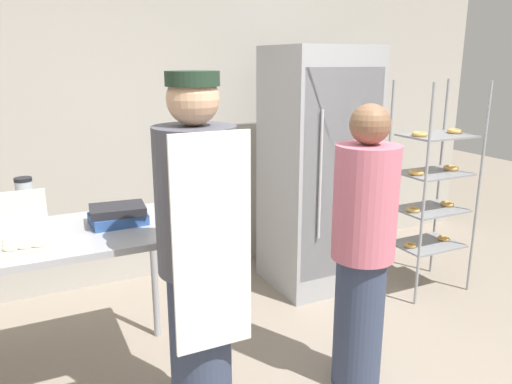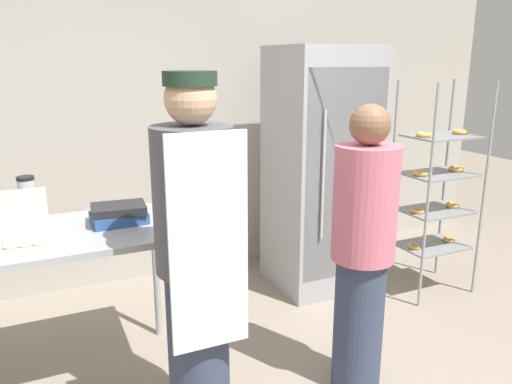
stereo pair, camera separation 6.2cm
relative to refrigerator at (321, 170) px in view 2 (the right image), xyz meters
The scene contains 9 objects.
back_wall 1.28m from the refrigerator, 140.04° to the left, with size 6.40×0.12×2.78m, color #ADA89E.
refrigerator is the anchor object (origin of this frame).
baking_rack 0.92m from the refrigerator, 33.26° to the right, with size 0.59×0.43×1.68m.
prep_counter 2.04m from the refrigerator, 162.90° to the right, with size 1.11×0.73×0.93m.
donut_box 2.32m from the refrigerator, 159.59° to the right, with size 0.24×0.24×0.28m.
blender_pitcher 2.18m from the refrigerator, behind, with size 0.12×0.12×0.27m.
binder_stack 1.78m from the refrigerator, 161.57° to the right, with size 0.32×0.24×0.11m.
person_baker 1.89m from the refrigerator, 139.82° to the right, with size 0.38×0.40×1.78m.
person_customer 1.39m from the refrigerator, 112.32° to the right, with size 0.34×0.34×1.62m.
Camera 2 is at (-1.18, -1.66, 1.83)m, focal length 35.00 mm.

